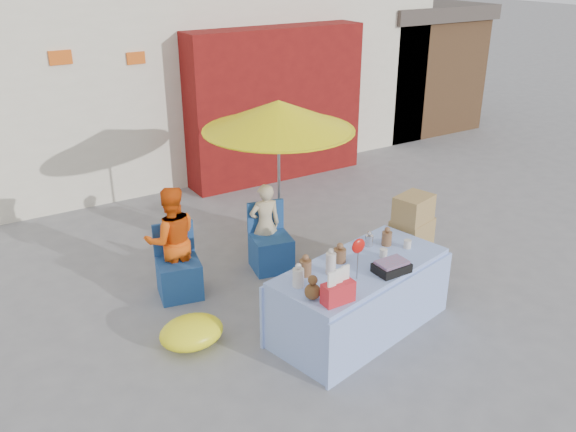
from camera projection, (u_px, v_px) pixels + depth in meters
ground at (300, 322)px, 6.72m from camera, size 80.00×80.00×0.00m
market_table at (359, 297)px, 6.45m from camera, size 2.16×1.35×1.21m
chair_left at (179, 275)px, 7.15m from camera, size 0.57×0.56×0.85m
chair_right at (271, 250)px, 7.75m from camera, size 0.57×0.56×0.85m
vendor_orange at (172, 240)px, 7.09m from camera, size 0.73×0.62×1.32m
vendor_beige at (265, 225)px, 7.74m from camera, size 0.45×0.34×1.11m
umbrella at (279, 116)px, 7.46m from camera, size 1.90×1.90×2.09m
box_stack at (411, 242)px, 7.38m from camera, size 0.60×0.54×1.12m
tarp_bundle at (192, 332)px, 6.27m from camera, size 0.81×0.72×0.30m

